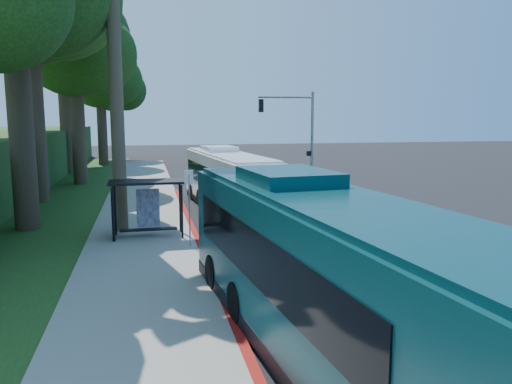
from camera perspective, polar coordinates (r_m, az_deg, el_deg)
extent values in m
plane|color=black|center=(26.05, 3.41, -3.02)|extent=(140.00, 140.00, 0.00)
cube|color=gray|center=(25.07, -12.88, -3.54)|extent=(4.50, 70.00, 0.12)
cube|color=maroon|center=(21.27, -6.69, -5.55)|extent=(0.25, 30.00, 0.13)
cube|color=#234719|center=(30.58, -23.59, -1.94)|extent=(8.00, 70.00, 0.06)
cube|color=black|center=(21.71, -12.33, 1.14)|extent=(3.20, 1.50, 0.10)
cube|color=black|center=(21.95, -16.01, -2.35)|extent=(0.06, 1.30, 2.20)
cube|color=navy|center=(22.59, -12.24, -1.78)|extent=(1.00, 0.12, 1.70)
cube|color=black|center=(21.96, -12.16, -4.20)|extent=(2.40, 0.40, 0.06)
cube|color=black|center=(22.54, -15.79, -2.06)|extent=(0.08, 0.08, 2.40)
cube|color=black|center=(22.54, -8.67, -1.83)|extent=(0.08, 0.08, 2.40)
cube|color=black|center=(21.36, -15.97, -2.64)|extent=(0.08, 0.08, 2.40)
cube|color=black|center=(21.37, -8.45, -2.40)|extent=(0.08, 0.08, 2.40)
cylinder|color=gray|center=(19.95, -7.60, -2.29)|extent=(0.06, 0.06, 3.00)
cube|color=white|center=(19.74, -7.69, 1.71)|extent=(0.35, 0.04, 0.55)
cylinder|color=gray|center=(36.54, 6.42, 5.82)|extent=(0.20, 0.20, 7.00)
cylinder|color=gray|center=(35.93, 3.43, 10.76)|extent=(4.00, 0.14, 0.14)
cube|color=black|center=(35.46, 0.58, 9.83)|extent=(0.30, 0.30, 0.90)
cube|color=black|center=(36.52, 6.02, 4.41)|extent=(0.25, 0.25, 0.35)
cylinder|color=#4C3F2D|center=(23.09, -15.71, 11.41)|extent=(0.60, 0.60, 13.00)
cylinder|color=#382B1E|center=(25.13, -25.33, 7.80)|extent=(1.10, 1.10, 10.50)
cylinder|color=#382B1E|center=(33.17, -24.08, 9.09)|extent=(1.18, 1.18, 11.90)
sphere|color=#0E340E|center=(35.94, -27.04, 18.93)|extent=(6.50, 6.50, 6.50)
cylinder|color=#382B1E|center=(40.83, -19.69, 7.63)|extent=(1.06, 1.06, 9.80)
sphere|color=#0E340E|center=(41.22, -20.13, 16.02)|extent=(8.40, 8.40, 8.40)
sphere|color=#0E340E|center=(39.67, -17.80, 14.81)|extent=(5.88, 5.88, 5.88)
sphere|color=#0E340E|center=(42.76, -21.82, 14.51)|extent=(5.46, 5.46, 5.46)
cylinder|color=#382B1E|center=(49.03, -20.93, 8.47)|extent=(1.14, 1.14, 11.20)
sphere|color=#0E340E|center=(49.56, -21.38, 16.44)|extent=(9.60, 9.60, 9.60)
sphere|color=#0E340E|center=(47.73, -19.20, 15.32)|extent=(6.72, 6.72, 6.72)
sphere|color=#0E340E|center=(51.33, -22.94, 14.98)|extent=(6.24, 6.24, 6.24)
cylinder|color=#382B1E|center=(56.71, -17.19, 7.53)|extent=(1.02, 1.02, 9.10)
sphere|color=#0E340E|center=(56.92, -17.45, 13.16)|extent=(8.00, 8.00, 8.00)
sphere|color=#0E340E|center=(55.54, -15.82, 12.28)|extent=(5.60, 5.60, 5.60)
sphere|color=#0E340E|center=(58.37, -18.70, 12.22)|extent=(5.20, 5.20, 5.20)
cylinder|color=#382B1E|center=(64.63, -15.73, 7.37)|extent=(0.98, 0.98, 8.40)
sphere|color=#0E340E|center=(64.75, -15.92, 11.94)|extent=(7.00, 7.00, 7.00)
sphere|color=#0E340E|center=(63.59, -14.66, 11.19)|extent=(4.90, 4.90, 4.90)
sphere|color=#0E340E|center=(66.01, -16.92, 11.20)|extent=(4.55, 4.55, 4.55)
cube|color=white|center=(27.79, -3.24, 1.35)|extent=(3.65, 11.94, 2.79)
cube|color=black|center=(28.01, -3.22, -1.58)|extent=(3.68, 12.00, 0.34)
cube|color=black|center=(28.23, -3.50, 2.01)|extent=(3.45, 9.38, 1.08)
cube|color=black|center=(22.23, 0.64, 0.11)|extent=(2.20, 0.33, 1.37)
cube|color=black|center=(33.39, -5.84, 3.09)|extent=(2.00, 0.31, 0.98)
cube|color=#19E533|center=(22.11, 0.65, 2.49)|extent=(1.63, 0.26, 0.27)
cube|color=white|center=(27.65, -3.27, 4.32)|extent=(3.39, 11.34, 0.12)
cube|color=white|center=(29.53, -4.25, 4.91)|extent=(1.98, 2.61, 0.34)
cylinder|color=black|center=(24.12, -3.50, -2.78)|extent=(0.39, 1.00, 0.98)
cylinder|color=black|center=(24.78, 1.57, -2.46)|extent=(0.39, 1.00, 0.98)
cylinder|color=black|center=(32.03, -7.25, 0.01)|extent=(0.39, 1.00, 0.98)
cylinder|color=black|center=(32.53, -3.33, 0.19)|extent=(0.39, 1.00, 0.98)
cube|color=#0A373B|center=(10.91, 7.96, -9.11)|extent=(4.09, 13.35, 3.12)
cube|color=black|center=(11.50, 7.79, -16.80)|extent=(4.13, 13.42, 0.38)
cube|color=black|center=(11.30, 6.76, -6.87)|extent=(3.87, 10.48, 1.20)
cube|color=black|center=(16.74, -1.89, -1.53)|extent=(2.24, 0.35, 1.09)
cube|color=#0A373B|center=(10.53, 8.14, -0.71)|extent=(3.80, 12.67, 0.13)
cube|color=#0A373B|center=(12.48, 3.70, 1.68)|extent=(2.22, 2.92, 0.38)
cylinder|color=black|center=(15.42, -4.80, -9.16)|extent=(0.44, 1.12, 1.09)
cylinder|color=black|center=(16.17, 4.04, -8.31)|extent=(0.44, 1.12, 1.09)
imported|color=white|center=(32.50, 1.59, 0.50)|extent=(2.71, 4.97, 1.32)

